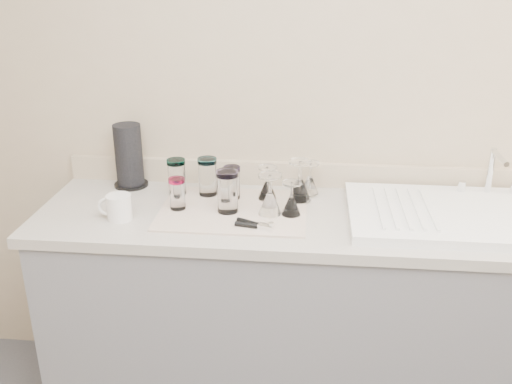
# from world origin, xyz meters

# --- Properties ---
(room_envelope) EXTENTS (3.54, 3.50, 2.52)m
(room_envelope) POSITION_xyz_m (0.00, 0.00, 1.56)
(room_envelope) COLOR #494A4E
(room_envelope) RESTS_ON ground
(counter_unit) EXTENTS (2.06, 0.62, 0.90)m
(counter_unit) POSITION_xyz_m (0.00, 1.20, 0.45)
(counter_unit) COLOR slate
(counter_unit) RESTS_ON ground
(sink_unit) EXTENTS (0.82, 0.50, 0.22)m
(sink_unit) POSITION_xyz_m (0.55, 1.20, 0.92)
(sink_unit) COLOR white
(sink_unit) RESTS_ON counter_unit
(dish_towel) EXTENTS (0.55, 0.42, 0.01)m
(dish_towel) POSITION_xyz_m (-0.29, 1.20, 0.90)
(dish_towel) COLOR beige
(dish_towel) RESTS_ON counter_unit
(tumbler_teal) EXTENTS (0.07, 0.07, 0.15)m
(tumbler_teal) POSITION_xyz_m (-0.53, 1.32, 0.98)
(tumbler_teal) COLOR white
(tumbler_teal) RESTS_ON dish_towel
(tumbler_cyan) EXTENTS (0.08, 0.08, 0.15)m
(tumbler_cyan) POSITION_xyz_m (-0.41, 1.33, 0.98)
(tumbler_cyan) COLOR white
(tumbler_cyan) RESTS_ON dish_towel
(tumbler_purple) EXTENTS (0.07, 0.07, 0.13)m
(tumbler_purple) POSITION_xyz_m (-0.31, 1.30, 0.97)
(tumbler_purple) COLOR white
(tumbler_purple) RESTS_ON dish_towel
(tumbler_magenta) EXTENTS (0.06, 0.06, 0.12)m
(tumbler_magenta) POSITION_xyz_m (-0.50, 1.18, 0.97)
(tumbler_magenta) COLOR white
(tumbler_magenta) RESTS_ON dish_towel
(tumbler_lavender) EXTENTS (0.08, 0.08, 0.16)m
(tumbler_lavender) POSITION_xyz_m (-0.31, 1.17, 0.99)
(tumbler_lavender) COLOR white
(tumbler_lavender) RESTS_ON dish_towel
(goblet_back_left) EXTENTS (0.07, 0.07, 0.13)m
(goblet_back_left) POSITION_xyz_m (-0.17, 1.31, 0.95)
(goblet_back_left) COLOR white
(goblet_back_left) RESTS_ON dish_towel
(goblet_back_right) EXTENTS (0.09, 0.09, 0.16)m
(goblet_back_right) POSITION_xyz_m (-0.04, 1.31, 0.96)
(goblet_back_right) COLOR white
(goblet_back_right) RESTS_ON dish_towel
(goblet_front_left) EXTENTS (0.09, 0.09, 0.15)m
(goblet_front_left) POSITION_xyz_m (-0.15, 1.17, 0.96)
(goblet_front_left) COLOR white
(goblet_front_left) RESTS_ON dish_towel
(goblet_front_right) EXTENTS (0.07, 0.07, 0.13)m
(goblet_front_right) POSITION_xyz_m (-0.07, 1.17, 0.95)
(goblet_front_right) COLOR white
(goblet_front_right) RESTS_ON dish_towel
(goblet_extra) EXTENTS (0.07, 0.07, 0.13)m
(goblet_extra) POSITION_xyz_m (-0.01, 1.39, 0.95)
(goblet_extra) COLOR white
(goblet_extra) RESTS_ON dish_towel
(can_opener) EXTENTS (0.14, 0.08, 0.02)m
(can_opener) POSITION_xyz_m (-0.19, 1.05, 0.92)
(can_opener) COLOR silver
(can_opener) RESTS_ON dish_towel
(white_mug) EXTENTS (0.13, 0.09, 0.09)m
(white_mug) POSITION_xyz_m (-0.70, 1.08, 0.95)
(white_mug) COLOR silver
(white_mug) RESTS_ON counter_unit
(paper_towel_roll) EXTENTS (0.14, 0.14, 0.26)m
(paper_towel_roll) POSITION_xyz_m (-0.75, 1.41, 1.03)
(paper_towel_roll) COLOR black
(paper_towel_roll) RESTS_ON counter_unit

